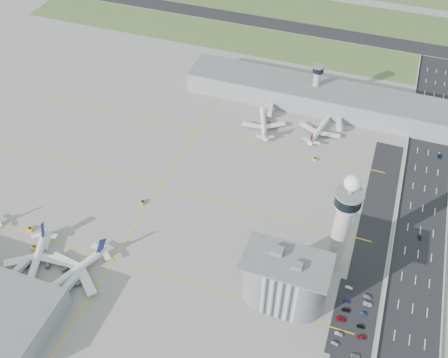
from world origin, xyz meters
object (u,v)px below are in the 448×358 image
(control_tower, at_px, (343,220))
(secondary_tower, at_px, (317,82))
(car_lot_0, at_px, (335,343))
(jet_bridge_far_1, at_px, (339,120))
(airplane_far_a, at_px, (264,121))
(car_hw_1, at_px, (420,238))
(jet_bridge_near_1, at_px, (10,279))
(car_lot_4, at_px, (347,301))
(tug_0, at_px, (30,229))
(car_lot_7, at_px, (362,337))
(car_lot_6, at_px, (355,356))
(airplane_near_b, at_px, (35,259))
(car_lot_10, at_px, (368,304))
(jet_bridge_near_2, at_px, (60,296))
(car_lot_3, at_px, (346,310))
(tug_5, at_px, (315,159))
(car_lot_5, at_px, (349,288))
(car_lot_1, at_px, (339,334))
(car_lot_9, at_px, (363,314))
(tug_2, at_px, (84,261))
(jet_bridge_far_0, at_px, (271,106))
(car_hw_4, at_px, (426,100))
(car_hw_2, at_px, (439,156))
(airplane_near_c, at_px, (72,270))
(tug_4, at_px, (269,123))
(tug_1, at_px, (34,247))
(car_lot_2, at_px, (341,319))
(airplane_far_b, at_px, (320,127))
(tug_3, at_px, (143,202))
(car_lot_8, at_px, (361,326))

(control_tower, bearing_deg, secondary_tower, 106.48)
(car_lot_0, bearing_deg, jet_bridge_far_1, 18.99)
(airplane_far_a, relative_size, car_hw_1, 10.29)
(jet_bridge_near_1, bearing_deg, car_lot_4, -64.06)
(tug_0, height_order, car_lot_7, tug_0)
(jet_bridge_far_1, relative_size, car_lot_6, 3.36)
(airplane_near_b, relative_size, car_lot_10, 9.12)
(jet_bridge_near_2, distance_m, car_lot_3, 143.30)
(airplane_far_a, relative_size, tug_5, 13.16)
(tug_0, bearing_deg, car_lot_5, -80.14)
(car_lot_1, bearing_deg, car_lot_9, -33.43)
(tug_2, bearing_deg, car_lot_5, -81.50)
(car_lot_0, bearing_deg, jet_bridge_far_0, 34.18)
(car_hw_4, bearing_deg, car_lot_6, -100.24)
(jet_bridge_near_2, bearing_deg, secondary_tower, -11.47)
(tug_5, distance_m, car_hw_2, 83.23)
(tug_5, bearing_deg, car_lot_9, 30.10)
(tug_0, bearing_deg, car_lot_4, -82.83)
(airplane_near_c, height_order, tug_4, airplane_near_c)
(airplane_far_a, xyz_separation_m, tug_1, (-87.87, -147.73, -4.13))
(tug_4, relative_size, car_lot_2, 0.76)
(airplane_far_b, xyz_separation_m, car_hw_4, (67.54, 65.76, -4.43))
(car_hw_1, bearing_deg, airplane_near_b, -164.60)
(car_lot_0, height_order, car_lot_2, car_lot_2)
(car_lot_0, xyz_separation_m, car_hw_4, (27.21, 220.35, -0.02))
(airplane_far_a, height_order, jet_bridge_near_2, airplane_far_a)
(tug_0, xyz_separation_m, car_lot_5, (178.31, 22.55, -0.38))
(tug_2, distance_m, car_lot_3, 139.31)
(secondary_tower, bearing_deg, car_lot_1, -73.88)
(car_lot_5, distance_m, car_lot_10, 12.35)
(control_tower, bearing_deg, car_hw_4, 77.96)
(jet_bridge_far_1, bearing_deg, car_lot_6, 3.03)
(car_lot_2, relative_size, car_lot_7, 1.08)
(jet_bridge_far_1, distance_m, car_lot_0, 172.71)
(airplane_near_c, height_order, tug_2, airplane_near_c)
(car_lot_9, relative_size, car_lot_10, 0.73)
(tug_3, height_order, car_lot_6, tug_3)
(airplane_near_c, bearing_deg, jet_bridge_near_1, -40.29)
(airplane_far_b, relative_size, tug_4, 10.18)
(jet_bridge_far_0, distance_m, car_lot_2, 175.89)
(tug_4, bearing_deg, tug_5, -95.28)
(jet_bridge_near_2, bearing_deg, car_hw_1, -48.53)
(car_hw_2, bearing_deg, jet_bridge_far_1, 169.82)
(tug_1, bearing_deg, car_lot_10, 14.77)
(jet_bridge_far_0, height_order, car_lot_4, jet_bridge_far_0)
(jet_bridge_near_2, relative_size, car_lot_3, 3.33)
(airplane_far_a, bearing_deg, jet_bridge_far_0, -18.03)
(car_lot_1, xyz_separation_m, car_lot_8, (9.30, 7.43, -0.02))
(car_lot_2, height_order, car_lot_8, car_lot_2)
(car_lot_1, xyz_separation_m, car_lot_7, (10.61, 2.00, -0.03))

